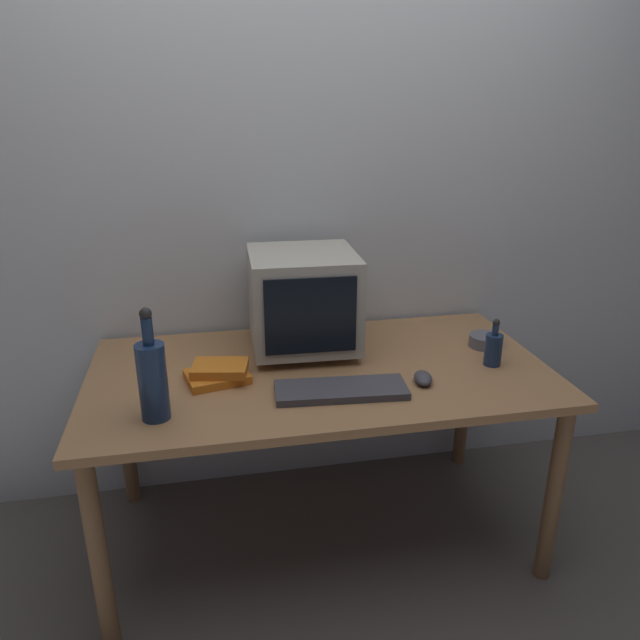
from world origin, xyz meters
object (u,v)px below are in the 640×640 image
object	(u,v)px
computer_mouse	(423,378)
crt_monitor	(303,300)
cd_spindle	(485,341)
keyboard	(341,390)
bottle_short	(493,348)
bottle_tall	(152,378)
book_stack	(218,373)

from	to	relation	value
computer_mouse	crt_monitor	bearing A→B (deg)	145.37
computer_mouse	cd_spindle	distance (m)	0.42
crt_monitor	keyboard	xyz separation A→B (m)	(0.06, -0.38, -0.18)
keyboard	bottle_short	size ratio (longest dim) A/B	2.43
bottle_tall	bottle_short	bearing A→B (deg)	7.72
keyboard	bottle_tall	bearing A→B (deg)	-170.93
keyboard	cd_spindle	distance (m)	0.68
bottle_tall	computer_mouse	bearing A→B (deg)	4.33
keyboard	book_stack	bearing A→B (deg)	160.47
computer_mouse	keyboard	bearing A→B (deg)	-164.15
cd_spindle	book_stack	bearing A→B (deg)	-174.26
computer_mouse	book_stack	size ratio (longest dim) A/B	0.44
bottle_tall	keyboard	bearing A→B (deg)	4.55
computer_mouse	book_stack	world-z (taller)	book_stack
bottle_tall	book_stack	world-z (taller)	bottle_tall
computer_mouse	bottle_tall	bearing A→B (deg)	-163.70
bottle_tall	cd_spindle	world-z (taller)	bottle_tall
crt_monitor	book_stack	world-z (taller)	crt_monitor
computer_mouse	bottle_short	bearing A→B (deg)	29.26
bottle_tall	book_stack	xyz separation A→B (m)	(0.19, 0.21, -0.10)
crt_monitor	bottle_short	world-z (taller)	crt_monitor
crt_monitor	bottle_tall	xyz separation A→B (m)	(-0.51, -0.42, -0.06)
crt_monitor	bottle_short	size ratio (longest dim) A/B	2.31
bottle_short	book_stack	world-z (taller)	bottle_short
keyboard	bottle_short	distance (m)	0.59
keyboard	book_stack	xyz separation A→B (m)	(-0.38, 0.17, 0.02)
cd_spindle	crt_monitor	bearing A→B (deg)	170.99
computer_mouse	bottle_short	world-z (taller)	bottle_short
crt_monitor	computer_mouse	distance (m)	0.52
keyboard	book_stack	size ratio (longest dim) A/B	1.85
bottle_short	book_stack	bearing A→B (deg)	176.41
bottle_tall	bottle_short	distance (m)	1.16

